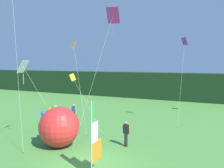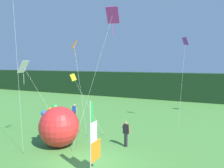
% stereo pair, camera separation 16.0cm
% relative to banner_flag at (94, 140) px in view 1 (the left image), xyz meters
% --- Properties ---
extents(ground_plane, '(120.00, 120.00, 0.00)m').
position_rel_banner_flag_xyz_m(ground_plane, '(-0.95, 1.09, -1.77)').
color(ground_plane, '#478438').
extents(distant_treeline, '(80.00, 2.40, 4.00)m').
position_rel_banner_flag_xyz_m(distant_treeline, '(-0.95, 25.02, 0.23)').
color(distant_treeline, black).
rests_on(distant_treeline, ground).
extents(banner_flag, '(0.06, 1.03, 3.69)m').
position_rel_banner_flag_xyz_m(banner_flag, '(0.00, 0.00, 0.00)').
color(banner_flag, '#B7B7BC').
rests_on(banner_flag, ground).
extents(person_near_banner, '(0.55, 0.48, 1.67)m').
position_rel_banner_flag_xyz_m(person_near_banner, '(-0.02, 4.23, -0.88)').
color(person_near_banner, black).
rests_on(person_near_banner, ground).
extents(person_mid_field, '(0.55, 0.48, 1.65)m').
position_rel_banner_flag_xyz_m(person_mid_field, '(-6.68, 8.10, -0.89)').
color(person_mid_field, black).
rests_on(person_mid_field, ground).
extents(inflatable_balloon, '(2.62, 2.62, 2.70)m').
position_rel_banner_flag_xyz_m(inflatable_balloon, '(-3.94, 2.41, -0.45)').
color(inflatable_balloon, red).
rests_on(inflatable_balloon, ground).
extents(kite_orange_diamond_0, '(1.97, 1.21, 7.17)m').
position_rel_banner_flag_xyz_m(kite_orange_diamond_0, '(-5.02, 5.90, 4.60)').
color(kite_orange_diamond_0, brown).
rests_on(kite_orange_diamond_0, ground).
extents(kite_purple_diamond_1, '(0.60, 1.36, 7.57)m').
position_rel_banner_flag_xyz_m(kite_purple_diamond_1, '(2.61, 10.96, 4.94)').
color(kite_purple_diamond_1, brown).
rests_on(kite_purple_diamond_1, ground).
extents(kite_magenta_diamond_2, '(2.95, 0.83, 8.47)m').
position_rel_banner_flag_xyz_m(kite_magenta_diamond_2, '(-0.32, 2.56, 5.90)').
color(kite_magenta_diamond_2, brown).
rests_on(kite_magenta_diamond_2, ground).
extents(kite_white_diamond_3, '(3.22, 1.36, 5.58)m').
position_rel_banner_flag_xyz_m(kite_white_diamond_3, '(-6.52, 2.20, 3.19)').
color(kite_white_diamond_3, brown).
rests_on(kite_white_diamond_3, ground).
extents(kite_yellow_box_6, '(3.56, 1.06, 4.57)m').
position_rel_banner_flag_xyz_m(kite_yellow_box_6, '(-5.61, 6.45, 2.45)').
color(kite_yellow_box_6, brown).
rests_on(kite_yellow_box_6, ground).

